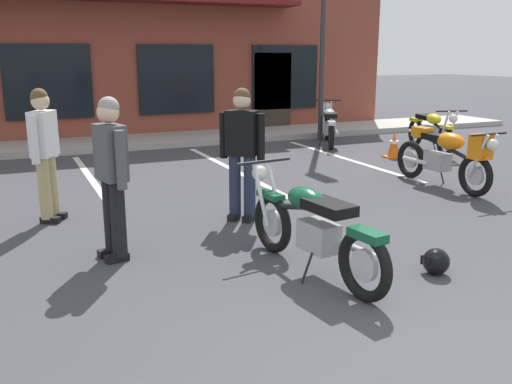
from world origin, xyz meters
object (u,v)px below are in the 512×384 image
object	(u,v)px
motorcycle_foreground_classic	(312,227)
motorcycle_black_cruiser	(447,155)
motorcycle_silver_naked	(329,125)
traffic_cone	(394,145)
motorcycle_blue_standard	(430,130)
person_in_shorts_foreground	(242,146)
person_in_black_shirt	(111,169)
person_near_building	(44,147)
helmet_on_pavement	(436,261)

from	to	relation	value
motorcycle_foreground_classic	motorcycle_black_cruiser	xyz separation A→B (m)	(3.68, 2.22, 0.07)
motorcycle_silver_naked	traffic_cone	world-z (taller)	motorcycle_silver_naked
motorcycle_black_cruiser	motorcycle_silver_naked	size ratio (longest dim) A/B	1.09
motorcycle_blue_standard	person_in_shorts_foreground	bearing A→B (deg)	-151.45
person_in_black_shirt	person_in_shorts_foreground	world-z (taller)	same
person_in_black_shirt	motorcycle_foreground_classic	bearing A→B (deg)	-35.19
motorcycle_blue_standard	motorcycle_black_cruiser	bearing A→B (deg)	-126.90
person_near_building	traffic_cone	size ratio (longest dim) A/B	3.16
motorcycle_foreground_classic	motorcycle_black_cruiser	world-z (taller)	same
person_near_building	person_in_shorts_foreground	bearing A→B (deg)	-22.39
motorcycle_foreground_classic	traffic_cone	size ratio (longest dim) A/B	3.97
person_near_building	helmet_on_pavement	world-z (taller)	person_near_building
motorcycle_silver_naked	helmet_on_pavement	bearing A→B (deg)	-113.78
person_near_building	traffic_cone	xyz separation A→B (m)	(6.80, 1.87, -0.69)
motorcycle_foreground_classic	traffic_cone	xyz separation A→B (m)	(4.61, 4.74, -0.20)
motorcycle_silver_naked	traffic_cone	size ratio (longest dim) A/B	3.64
motorcycle_blue_standard	traffic_cone	xyz separation A→B (m)	(-1.20, -0.32, -0.20)
motorcycle_black_cruiser	person_near_building	xyz separation A→B (m)	(-5.87, 0.65, 0.42)
motorcycle_blue_standard	person_in_black_shirt	bearing A→B (deg)	-152.55
motorcycle_foreground_classic	motorcycle_blue_standard	world-z (taller)	same
person_near_building	motorcycle_silver_naked	bearing A→B (deg)	30.77
motorcycle_black_cruiser	person_in_shorts_foreground	world-z (taller)	person_in_shorts_foreground
motorcycle_foreground_classic	traffic_cone	world-z (taller)	motorcycle_foreground_classic
motorcycle_black_cruiser	person_near_building	size ratio (longest dim) A/B	1.26
motorcycle_silver_naked	person_near_building	size ratio (longest dim) A/B	1.15
traffic_cone	person_near_building	bearing A→B (deg)	-164.66
motorcycle_foreground_classic	traffic_cone	distance (m)	6.62
motorcycle_foreground_classic	motorcycle_silver_naked	world-z (taller)	same
person_in_shorts_foreground	helmet_on_pavement	bearing A→B (deg)	-67.96
motorcycle_black_cruiser	helmet_on_pavement	bearing A→B (deg)	-133.43
person_in_black_shirt	motorcycle_black_cruiser	bearing A→B (deg)	11.09
person_in_shorts_foreground	traffic_cone	distance (m)	5.37
person_in_shorts_foreground	helmet_on_pavement	distance (m)	2.79
motorcycle_foreground_classic	person_in_shorts_foreground	xyz separation A→B (m)	(0.08, 1.94, 0.49)
motorcycle_black_cruiser	traffic_cone	xyz separation A→B (m)	(0.93, 2.52, -0.27)
motorcycle_blue_standard	person_in_shorts_foreground	world-z (taller)	person_in_shorts_foreground
motorcycle_silver_naked	person_in_black_shirt	size ratio (longest dim) A/B	1.15
motorcycle_silver_naked	person_in_shorts_foreground	size ratio (longest dim) A/B	1.15
helmet_on_pavement	motorcycle_foreground_classic	bearing A→B (deg)	153.87
person_in_black_shirt	helmet_on_pavement	world-z (taller)	person_in_black_shirt
motorcycle_foreground_classic	motorcycle_silver_naked	distance (m)	7.96
person_in_shorts_foreground	helmet_on_pavement	world-z (taller)	person_in_shorts_foreground
motorcycle_black_cruiser	helmet_on_pavement	size ratio (longest dim) A/B	8.10
person_in_shorts_foreground	person_in_black_shirt	bearing A→B (deg)	-156.34
motorcycle_blue_standard	person_in_shorts_foreground	distance (m)	6.54
person_in_black_shirt	traffic_cone	size ratio (longest dim) A/B	3.16
motorcycle_black_cruiser	motorcycle_blue_standard	world-z (taller)	same
motorcycle_blue_standard	person_near_building	xyz separation A→B (m)	(-8.00, -2.19, 0.49)
motorcycle_black_cruiser	traffic_cone	distance (m)	2.70
motorcycle_foreground_classic	person_in_shorts_foreground	distance (m)	2.00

